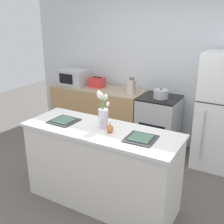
{
  "coord_description": "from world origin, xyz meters",
  "views": [
    {
      "loc": [
        1.52,
        -2.43,
        2.18
      ],
      "look_at": [
        0.0,
        0.25,
        1.07
      ],
      "focal_mm": 45.0,
      "sensor_mm": 36.0,
      "label": 1
    }
  ],
  "objects_px": {
    "flower_vase": "(103,114)",
    "pear_figurine": "(110,128)",
    "toaster": "(97,82)",
    "refrigerator": "(223,112)",
    "microwave": "(74,77)",
    "cooking_pot": "(161,94)",
    "stove_range": "(158,124)",
    "plate_setting_left": "(64,121)",
    "knife_block": "(132,87)",
    "plate_setting_right": "(141,138)"
  },
  "relations": [
    {
      "from": "flower_vase",
      "to": "pear_figurine",
      "type": "distance_m",
      "value": 0.19
    },
    {
      "from": "flower_vase",
      "to": "toaster",
      "type": "xyz_separation_m",
      "value": [
        -1.11,
        1.62,
        -0.12
      ]
    },
    {
      "from": "refrigerator",
      "to": "microwave",
      "type": "relative_size",
      "value": 3.48
    },
    {
      "from": "cooking_pot",
      "to": "refrigerator",
      "type": "bearing_deg",
      "value": 2.7
    },
    {
      "from": "flower_vase",
      "to": "cooking_pot",
      "type": "xyz_separation_m",
      "value": [
        0.11,
        1.52,
        -0.14
      ]
    },
    {
      "from": "stove_range",
      "to": "plate_setting_left",
      "type": "xyz_separation_m",
      "value": [
        -0.6,
        -1.63,
        0.51
      ]
    },
    {
      "from": "stove_range",
      "to": "microwave",
      "type": "distance_m",
      "value": 1.77
    },
    {
      "from": "flower_vase",
      "to": "cooking_pot",
      "type": "height_order",
      "value": "flower_vase"
    },
    {
      "from": "refrigerator",
      "to": "plate_setting_left",
      "type": "relative_size",
      "value": 5.36
    },
    {
      "from": "microwave",
      "to": "knife_block",
      "type": "distance_m",
      "value": 1.18
    },
    {
      "from": "toaster",
      "to": "cooking_pot",
      "type": "height_order",
      "value": "toaster"
    },
    {
      "from": "plate_setting_right",
      "to": "pear_figurine",
      "type": "bearing_deg",
      "value": -178.72
    },
    {
      "from": "flower_vase",
      "to": "microwave",
      "type": "distance_m",
      "value": 2.22
    },
    {
      "from": "plate_setting_left",
      "to": "knife_block",
      "type": "relative_size",
      "value": 1.15
    },
    {
      "from": "plate_setting_right",
      "to": "cooking_pot",
      "type": "bearing_deg",
      "value": 103.18
    },
    {
      "from": "pear_figurine",
      "to": "stove_range",
      "type": "bearing_deg",
      "value": 91.32
    },
    {
      "from": "pear_figurine",
      "to": "microwave",
      "type": "xyz_separation_m",
      "value": [
        -1.7,
        1.63,
        0.05
      ]
    },
    {
      "from": "plate_setting_right",
      "to": "microwave",
      "type": "height_order",
      "value": "microwave"
    },
    {
      "from": "flower_vase",
      "to": "cooking_pot",
      "type": "relative_size",
      "value": 1.79
    },
    {
      "from": "plate_setting_left",
      "to": "microwave",
      "type": "bearing_deg",
      "value": 123.28
    },
    {
      "from": "stove_range",
      "to": "toaster",
      "type": "relative_size",
      "value": 3.27
    },
    {
      "from": "plate_setting_right",
      "to": "toaster",
      "type": "relative_size",
      "value": 1.11
    },
    {
      "from": "pear_figurine",
      "to": "knife_block",
      "type": "bearing_deg",
      "value": 107.94
    },
    {
      "from": "flower_vase",
      "to": "knife_block",
      "type": "distance_m",
      "value": 1.58
    },
    {
      "from": "pear_figurine",
      "to": "knife_block",
      "type": "xyz_separation_m",
      "value": [
        -0.52,
        1.6,
        0.03
      ]
    },
    {
      "from": "microwave",
      "to": "pear_figurine",
      "type": "bearing_deg",
      "value": -43.85
    },
    {
      "from": "refrigerator",
      "to": "plate_setting_right",
      "type": "height_order",
      "value": "refrigerator"
    },
    {
      "from": "cooking_pot",
      "to": "toaster",
      "type": "bearing_deg",
      "value": 175.75
    },
    {
      "from": "refrigerator",
      "to": "knife_block",
      "type": "distance_m",
      "value": 1.44
    },
    {
      "from": "plate_setting_right",
      "to": "toaster",
      "type": "xyz_separation_m",
      "value": [
        -1.59,
        1.67,
        0.04
      ]
    },
    {
      "from": "flower_vase",
      "to": "plate_setting_right",
      "type": "height_order",
      "value": "flower_vase"
    },
    {
      "from": "pear_figurine",
      "to": "cooking_pot",
      "type": "bearing_deg",
      "value": 90.45
    },
    {
      "from": "refrigerator",
      "to": "stove_range",
      "type": "bearing_deg",
      "value": -179.96
    },
    {
      "from": "microwave",
      "to": "stove_range",
      "type": "bearing_deg",
      "value": 0.02
    },
    {
      "from": "toaster",
      "to": "refrigerator",
      "type": "bearing_deg",
      "value": -1.26
    },
    {
      "from": "stove_range",
      "to": "plate_setting_right",
      "type": "xyz_separation_m",
      "value": [
        0.4,
        -1.63,
        0.51
      ]
    },
    {
      "from": "microwave",
      "to": "refrigerator",
      "type": "bearing_deg",
      "value": 0.03
    },
    {
      "from": "flower_vase",
      "to": "stove_range",
      "type": "bearing_deg",
      "value": 86.74
    },
    {
      "from": "pear_figurine",
      "to": "plate_setting_right",
      "type": "distance_m",
      "value": 0.36
    },
    {
      "from": "plate_setting_left",
      "to": "pear_figurine",
      "type": "bearing_deg",
      "value": -0.72
    },
    {
      "from": "refrigerator",
      "to": "plate_setting_left",
      "type": "xyz_separation_m",
      "value": [
        -1.55,
        -1.63,
        0.13
      ]
    },
    {
      "from": "cooking_pot",
      "to": "stove_range",
      "type": "bearing_deg",
      "value": 120.18
    },
    {
      "from": "pear_figurine",
      "to": "plate_setting_right",
      "type": "xyz_separation_m",
      "value": [
        0.36,
        0.01,
        -0.04
      ]
    },
    {
      "from": "plate_setting_left",
      "to": "cooking_pot",
      "type": "distance_m",
      "value": 1.7
    },
    {
      "from": "stove_range",
      "to": "plate_setting_left",
      "type": "relative_size",
      "value": 2.94
    },
    {
      "from": "flower_vase",
      "to": "pear_figurine",
      "type": "xyz_separation_m",
      "value": [
        0.13,
        -0.07,
        -0.12
      ]
    },
    {
      "from": "stove_range",
      "to": "flower_vase",
      "type": "xyz_separation_m",
      "value": [
        -0.09,
        -1.57,
        0.66
      ]
    },
    {
      "from": "plate_setting_right",
      "to": "toaster",
      "type": "distance_m",
      "value": 2.31
    },
    {
      "from": "stove_range",
      "to": "knife_block",
      "type": "relative_size",
      "value": 3.39
    },
    {
      "from": "knife_block",
      "to": "microwave",
      "type": "bearing_deg",
      "value": 178.24
    }
  ]
}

